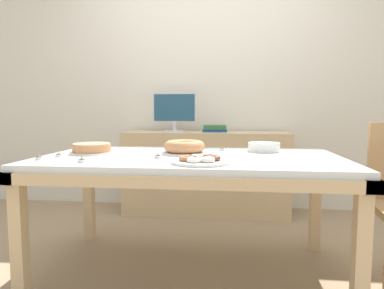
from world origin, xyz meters
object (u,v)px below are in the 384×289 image
Objects in this scene: tealight_near_cakes at (39,158)px; tealight_right_edge at (82,160)px; book_stack at (215,129)px; tealight_left_edge at (222,149)px; cake_golden_bundt at (184,147)px; tealight_centre at (59,155)px; pastry_platter at (200,160)px; plate_stack at (264,147)px; computer_monitor at (174,112)px; tealight_near_front at (158,157)px; cake_chocolate_round at (92,149)px.

tealight_right_edge is at bearing -11.44° from tealight_near_cakes.
tealight_left_edge is at bearing -84.38° from book_stack.
cake_golden_bundt is (-0.13, -1.20, -0.06)m from book_stack.
pastry_platter is at bearing -9.60° from tealight_centre.
plate_stack is 1.16m from tealight_right_edge.
computer_monitor reaches higher than plate_stack.
cake_golden_bundt is at bearing -96.25° from book_stack.
tealight_near_cakes is (-1.27, -0.54, -0.02)m from plate_stack.
cake_golden_bundt is 7.13× the size of tealight_near_front.
tealight_left_edge and tealight_near_cakes have the same top height.
computer_monitor is at bearing 116.22° from tealight_left_edge.
pastry_platter reaches higher than tealight_near_cakes.
cake_golden_bundt is at bearing 39.84° from tealight_right_edge.
plate_stack reaches higher than tealight_centre.
plate_stack is 1.29m from tealight_centre.
book_stack is 1.17× the size of plate_stack.
computer_monitor is 1.30m from cake_chocolate_round.
tealight_near_front is at bearing 1.03° from tealight_centre.
plate_stack is at bearing 23.02° from tealight_near_cakes.
cake_chocolate_round is 0.22m from tealight_centre.
book_stack reaches higher than tealight_near_front.
tealight_near_cakes is (-0.64, -0.14, 0.00)m from tealight_near_front.
tealight_near_cakes is (-0.76, -0.35, -0.03)m from cake_golden_bundt.
tealight_near_cakes is at bearing 179.06° from pastry_platter.
cake_chocolate_round is 0.95× the size of cake_golden_bundt.
tealight_right_edge is (0.22, -0.18, 0.00)m from tealight_centre.
tealight_left_edge is at bearing 177.55° from plate_stack.
plate_stack reaches higher than tealight_near_front.
pastry_platter is 7.81× the size of tealight_near_cakes.
computer_monitor is at bearing 95.58° from tealight_near_front.
cake_golden_bundt is 0.84m from tealight_near_cakes.
computer_monitor reaches higher than tealight_right_edge.
tealight_centre is (-0.71, -0.23, -0.03)m from cake_golden_bundt.
computer_monitor is 1.29m from plate_stack.
computer_monitor is 1.51m from tealight_centre.
cake_golden_bundt reaches higher than pastry_platter.
cake_golden_bundt is 7.13× the size of tealight_left_edge.
tealight_left_edge and tealight_right_edge have the same top height.
cake_chocolate_round is (-0.72, -1.24, -0.07)m from book_stack.
pastry_platter is at bearing -124.06° from plate_stack.
plate_stack is (0.38, -1.01, -0.07)m from book_stack.
pastry_platter is 0.58m from tealight_left_edge.
tealight_centre and tealight_near_cakes have the same top height.
book_stack is at bearing 95.62° from tealight_left_edge.
plate_stack reaches higher than tealight_right_edge.
tealight_centre is (-0.45, -1.42, -0.25)m from computer_monitor.
plate_stack is 5.25× the size of tealight_near_front.
tealight_left_edge is at bearing 49.54° from tealight_near_front.
tealight_right_edge is at bearing -39.49° from tealight_centre.
computer_monitor reaches higher than cake_golden_bundt.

